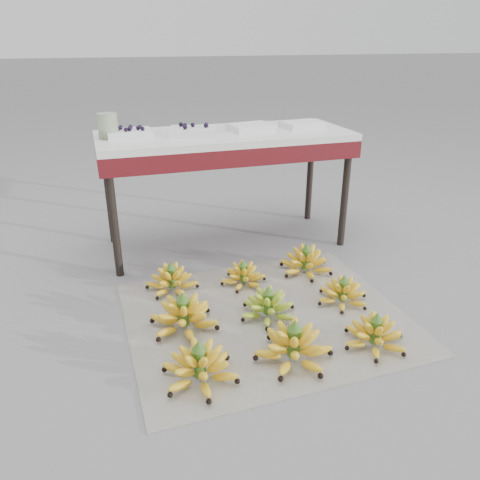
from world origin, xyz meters
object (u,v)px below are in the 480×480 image
object	(u,v)px
bunch_back_left	(172,280)
tray_far_left	(129,133)
tray_right	(251,127)
vendor_table	(225,146)
bunch_mid_center	(268,306)
bunch_mid_right	(343,293)
tray_left	(193,131)
bunch_mid_left	(184,316)
bunch_front_right	(375,335)
bunch_front_center	(294,347)
bunch_front_left	(200,367)
newspaper_mat	(266,317)
bunch_back_center	(243,276)
bunch_back_right	(306,262)
tray_far_right	(302,125)
glass_jar	(108,126)

from	to	relation	value
bunch_back_left	tray_far_left	size ratio (longest dim) A/B	1.31
tray_right	vendor_table	bearing A→B (deg)	179.75
bunch_mid_center	tray_right	distance (m)	1.11
bunch_mid_right	tray_left	size ratio (longest dim) A/B	0.91
bunch_mid_left	bunch_mid_center	world-z (taller)	bunch_mid_left
bunch_front_right	bunch_mid_left	xyz separation A→B (m)	(-0.73, 0.37, 0.01)
bunch_front_right	tray_right	world-z (taller)	tray_right
bunch_mid_right	vendor_table	distance (m)	1.09
bunch_front_center	bunch_front_right	bearing A→B (deg)	16.12
bunch_front_left	bunch_front_center	xyz separation A→B (m)	(0.38, 0.00, 0.00)
tray_left	newspaper_mat	bearing A→B (deg)	-81.46
bunch_front_left	vendor_table	xyz separation A→B (m)	(0.45, 1.21, 0.55)
bunch_back_left	bunch_back_center	world-z (taller)	bunch_back_left
bunch_front_center	tray_far_left	bearing A→B (deg)	129.10
bunch_back_center	tray_left	bearing A→B (deg)	108.61
bunch_mid_right	bunch_back_right	world-z (taller)	bunch_back_right
bunch_back_right	tray_right	world-z (taller)	tray_right
tray_left	bunch_mid_left	bearing A→B (deg)	-106.82
bunch_mid_left	bunch_mid_center	bearing A→B (deg)	-7.07
bunch_front_left	vendor_table	bearing A→B (deg)	48.87
vendor_table	bunch_back_left	bearing A→B (deg)	-130.77
bunch_back_left	tray_far_right	size ratio (longest dim) A/B	1.26
bunch_back_center	glass_jar	size ratio (longest dim) A/B	1.92
vendor_table	bunch_mid_left	bearing A→B (deg)	-117.25
tray_far_right	glass_jar	bearing A→B (deg)	178.47
bunch_mid_left	bunch_front_right	bearing A→B (deg)	-30.07
tray_right	tray_far_right	world-z (taller)	tray_right
bunch_front_center	bunch_front_right	distance (m)	0.36
bunch_front_right	bunch_back_center	size ratio (longest dim) A/B	1.24
newspaper_mat	bunch_mid_center	size ratio (longest dim) A/B	4.68
bunch_front_left	tray_left	xyz separation A→B (m)	(0.26, 1.18, 0.65)
bunch_front_right	tray_left	size ratio (longest dim) A/B	1.06
bunch_front_left	bunch_mid_center	xyz separation A→B (m)	(0.40, 0.33, -0.01)
bunch_mid_right	bunch_back_center	size ratio (longest dim) A/B	1.07
vendor_table	bunch_mid_center	bearing A→B (deg)	-93.48
bunch_mid_center	vendor_table	xyz separation A→B (m)	(0.05, 0.88, 0.55)
newspaper_mat	bunch_mid_right	xyz separation A→B (m)	(0.40, 0.00, 0.05)
bunch_front_left	bunch_front_center	world-z (taller)	bunch_front_center
bunch_front_center	bunch_back_right	bearing A→B (deg)	79.98
vendor_table	tray_right	size ratio (longest dim) A/B	5.41
bunch_mid_center	glass_jar	bearing A→B (deg)	123.87
bunch_mid_left	newspaper_mat	bearing A→B (deg)	-6.28
bunch_mid_right	tray_left	distance (m)	1.19
bunch_mid_right	bunch_back_right	bearing A→B (deg)	101.22
bunch_back_center	bunch_mid_right	bearing A→B (deg)	-33.35
bunch_front_left	vendor_table	distance (m)	1.40
bunch_front_center	bunch_mid_left	xyz separation A→B (m)	(-0.37, 0.35, -0.00)
bunch_back_left	bunch_back_right	xyz separation A→B (m)	(0.73, -0.03, 0.01)
bunch_mid_right	tray_far_right	size ratio (longest dim) A/B	1.06
newspaper_mat	bunch_mid_center	bearing A→B (deg)	-32.47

